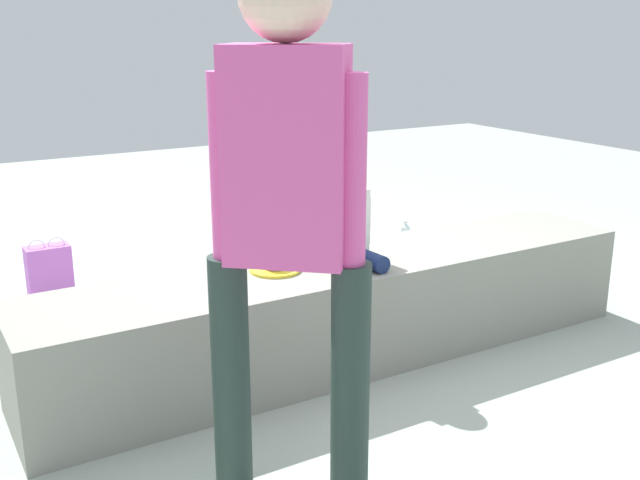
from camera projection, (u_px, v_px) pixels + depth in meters
The scene contains 12 objects.
ground_plane at pixel (345, 357), 3.43m from camera, with size 12.00×12.00×0.00m, color #9AA69A.
concrete_ledge at pixel (346, 310), 3.37m from camera, with size 2.86×0.54×0.46m, color gray.
child_seated at pixel (344, 215), 3.23m from camera, with size 0.28×0.32×0.48m.
adult_standing at pixel (287, 192), 2.14m from camera, with size 0.40×0.38×1.67m.
cake_plate at pixel (275, 266), 3.17m from camera, with size 0.22×0.22×0.07m.
gift_bag at pixel (50, 275), 4.02m from camera, with size 0.23×0.12×0.37m.
railing_post at pixel (347, 203), 4.63m from camera, with size 0.36×0.36×1.06m.
water_bottle_near_gift at pixel (474, 266), 4.37m from camera, with size 0.07×0.07×0.23m.
water_bottle_far_side at pixel (405, 236), 5.04m from camera, with size 0.06×0.06×0.19m.
party_cup_red at pixel (389, 250), 4.88m from camera, with size 0.07×0.07×0.09m, color red.
cake_box_white at pixel (204, 293), 4.06m from camera, with size 0.29×0.31×0.12m, color white.
handbag_black_leather at pixel (245, 259), 4.45m from camera, with size 0.29×0.11×0.34m.
Camera 1 is at (-1.70, -2.65, 1.47)m, focal length 42.25 mm.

